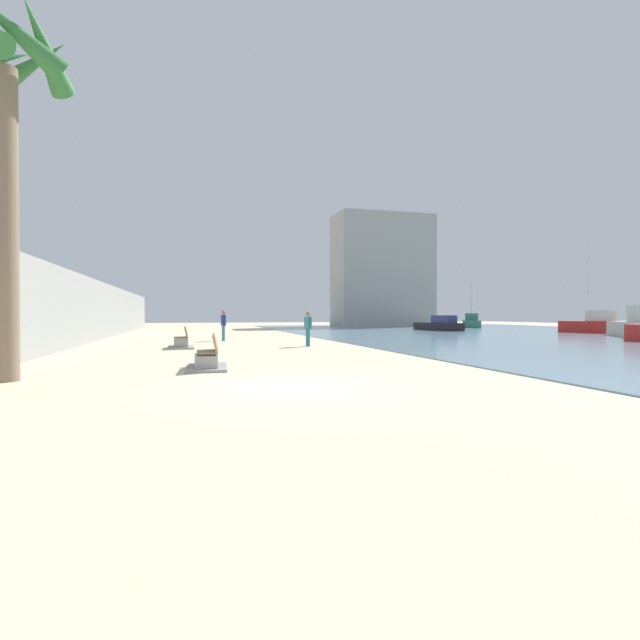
{
  "coord_description": "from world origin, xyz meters",
  "views": [
    {
      "loc": [
        -2.01,
        -9.92,
        1.55
      ],
      "look_at": [
        3.59,
        10.5,
        1.28
      ],
      "focal_mm": 26.81,
      "sensor_mm": 36.0,
      "label": 1
    }
  ],
  "objects_px": {
    "person_standing": "(223,323)",
    "boat_outer": "(471,322)",
    "boat_mid_bay": "(593,324)",
    "bench_far": "(181,343)",
    "palm_tree": "(1,116)",
    "boat_far_left": "(439,325)",
    "bench_near": "(208,360)",
    "person_walking": "(308,326)"
  },
  "relations": [
    {
      "from": "bench_far",
      "to": "person_walking",
      "type": "distance_m",
      "value": 5.89
    },
    {
      "from": "person_standing",
      "to": "boat_mid_bay",
      "type": "xyz_separation_m",
      "value": [
        29.49,
        3.26,
        -0.3
      ]
    },
    {
      "from": "boat_outer",
      "to": "boat_far_left",
      "type": "height_order",
      "value": "boat_outer"
    },
    {
      "from": "bench_near",
      "to": "person_walking",
      "type": "bearing_deg",
      "value": 59.11
    },
    {
      "from": "palm_tree",
      "to": "person_walking",
      "type": "relative_size",
      "value": 5.09
    },
    {
      "from": "bench_near",
      "to": "boat_far_left",
      "type": "xyz_separation_m",
      "value": [
        21.81,
        25.8,
        0.32
      ]
    },
    {
      "from": "boat_outer",
      "to": "boat_mid_bay",
      "type": "relative_size",
      "value": 0.83
    },
    {
      "from": "bench_near",
      "to": "boat_far_left",
      "type": "distance_m",
      "value": 33.78
    },
    {
      "from": "boat_outer",
      "to": "bench_near",
      "type": "bearing_deg",
      "value": -131.96
    },
    {
      "from": "person_standing",
      "to": "boat_mid_bay",
      "type": "relative_size",
      "value": 0.25
    },
    {
      "from": "person_standing",
      "to": "boat_mid_bay",
      "type": "height_order",
      "value": "boat_mid_bay"
    },
    {
      "from": "bench_far",
      "to": "boat_outer",
      "type": "height_order",
      "value": "boat_outer"
    },
    {
      "from": "person_walking",
      "to": "boat_far_left",
      "type": "bearing_deg",
      "value": 46.09
    },
    {
      "from": "palm_tree",
      "to": "boat_mid_bay",
      "type": "relative_size",
      "value": 1.19
    },
    {
      "from": "bench_far",
      "to": "boat_far_left",
      "type": "xyz_separation_m",
      "value": [
        22.66,
        17.07,
        0.32
      ]
    },
    {
      "from": "bench_near",
      "to": "bench_far",
      "type": "xyz_separation_m",
      "value": [
        -0.85,
        8.73,
        0.0
      ]
    },
    {
      "from": "boat_outer",
      "to": "palm_tree",
      "type": "bearing_deg",
      "value": -134.87
    },
    {
      "from": "person_walking",
      "to": "boat_mid_bay",
      "type": "height_order",
      "value": "boat_mid_bay"
    },
    {
      "from": "bench_near",
      "to": "person_standing",
      "type": "bearing_deg",
      "value": 84.38
    },
    {
      "from": "person_walking",
      "to": "boat_outer",
      "type": "bearing_deg",
      "value": 45.09
    },
    {
      "from": "palm_tree",
      "to": "bench_near",
      "type": "distance_m",
      "value": 7.57
    },
    {
      "from": "palm_tree",
      "to": "person_standing",
      "type": "xyz_separation_m",
      "value": [
        6.01,
        15.5,
        -5.03
      ]
    },
    {
      "from": "person_standing",
      "to": "boat_outer",
      "type": "relative_size",
      "value": 0.3
    },
    {
      "from": "bench_far",
      "to": "boat_mid_bay",
      "type": "xyz_separation_m",
      "value": [
        31.74,
        8.67,
        0.51
      ]
    },
    {
      "from": "palm_tree",
      "to": "bench_far",
      "type": "relative_size",
      "value": 4.0
    },
    {
      "from": "boat_outer",
      "to": "boat_far_left",
      "type": "distance_m",
      "value": 11.75
    },
    {
      "from": "bench_far",
      "to": "boat_outer",
      "type": "relative_size",
      "value": 0.36
    },
    {
      "from": "boat_mid_bay",
      "to": "boat_far_left",
      "type": "relative_size",
      "value": 1.24
    },
    {
      "from": "palm_tree",
      "to": "boat_outer",
      "type": "bearing_deg",
      "value": 45.13
    },
    {
      "from": "boat_far_left",
      "to": "person_standing",
      "type": "bearing_deg",
      "value": -150.26
    },
    {
      "from": "person_standing",
      "to": "boat_far_left",
      "type": "xyz_separation_m",
      "value": [
        20.42,
        11.67,
        -0.49
      ]
    },
    {
      "from": "palm_tree",
      "to": "person_standing",
      "type": "bearing_deg",
      "value": 68.79
    },
    {
      "from": "person_walking",
      "to": "boat_outer",
      "type": "xyz_separation_m",
      "value": [
        25.42,
        25.5,
        -0.33
      ]
    },
    {
      "from": "person_standing",
      "to": "boat_far_left",
      "type": "height_order",
      "value": "person_standing"
    },
    {
      "from": "palm_tree",
      "to": "bench_near",
      "type": "bearing_deg",
      "value": 16.46
    },
    {
      "from": "bench_near",
      "to": "boat_mid_bay",
      "type": "height_order",
      "value": "boat_mid_bay"
    },
    {
      "from": "palm_tree",
      "to": "bench_far",
      "type": "xyz_separation_m",
      "value": [
        3.77,
        10.09,
        -5.84
      ]
    },
    {
      "from": "bench_near",
      "to": "person_walking",
      "type": "relative_size",
      "value": 1.29
    },
    {
      "from": "palm_tree",
      "to": "person_walking",
      "type": "xyz_separation_m",
      "value": [
        9.59,
        9.67,
        -5.1
      ]
    },
    {
      "from": "bench_far",
      "to": "boat_outer",
      "type": "bearing_deg",
      "value": 38.75
    },
    {
      "from": "boat_mid_bay",
      "to": "bench_near",
      "type": "bearing_deg",
      "value": -150.61
    },
    {
      "from": "boat_mid_bay",
      "to": "boat_outer",
      "type": "bearing_deg",
      "value": 91.71
    }
  ]
}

